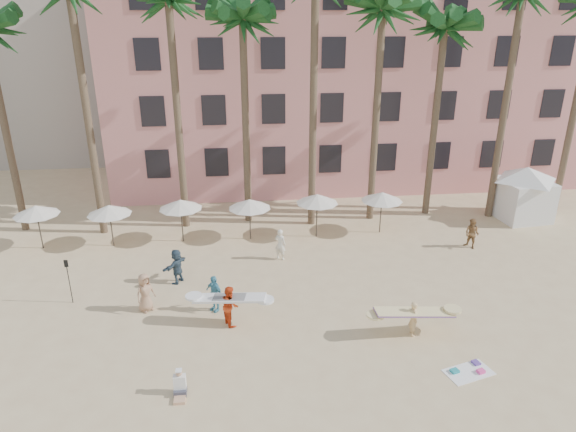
{
  "coord_description": "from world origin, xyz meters",
  "views": [
    {
      "loc": [
        -1.83,
        -15.76,
        12.79
      ],
      "look_at": [
        0.56,
        6.0,
        4.0
      ],
      "focal_mm": 32.0,
      "sensor_mm": 36.0,
      "label": 1
    }
  ],
  "objects_px": {
    "carrier_yellow": "(414,316)",
    "carrier_white": "(230,304)",
    "pink_hotel": "(340,75)",
    "cabana": "(524,189)"
  },
  "relations": [
    {
      "from": "carrier_yellow",
      "to": "carrier_white",
      "type": "bearing_deg",
      "value": 167.62
    },
    {
      "from": "carrier_yellow",
      "to": "carrier_white",
      "type": "distance_m",
      "value": 7.85
    },
    {
      "from": "pink_hotel",
      "to": "cabana",
      "type": "distance_m",
      "value": 16.71
    },
    {
      "from": "carrier_white",
      "to": "carrier_yellow",
      "type": "bearing_deg",
      "value": -12.38
    },
    {
      "from": "pink_hotel",
      "to": "cabana",
      "type": "relative_size",
      "value": 7.07
    },
    {
      "from": "cabana",
      "to": "carrier_white",
      "type": "distance_m",
      "value": 21.71
    },
    {
      "from": "pink_hotel",
      "to": "cabana",
      "type": "height_order",
      "value": "pink_hotel"
    },
    {
      "from": "carrier_yellow",
      "to": "carrier_white",
      "type": "height_order",
      "value": "carrier_white"
    },
    {
      "from": "pink_hotel",
      "to": "carrier_yellow",
      "type": "bearing_deg",
      "value": -93.75
    },
    {
      "from": "pink_hotel",
      "to": "carrier_white",
      "type": "height_order",
      "value": "pink_hotel"
    }
  ]
}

